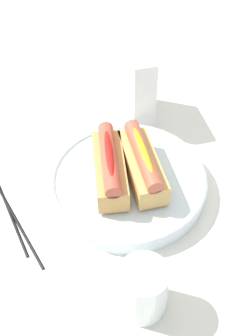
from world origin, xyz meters
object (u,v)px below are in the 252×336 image
hotdog_front (110,166)px  chopstick_far (7,206)px  serving_bowl (126,182)px  hotdog_back (142,163)px  napkin_box (138,84)px  water_glass (143,291)px  chopstick_near (16,219)px

hotdog_front → chopstick_far: 0.19m
serving_bowl → hotdog_back: bearing=84.1°
hotdog_back → napkin_box: napkin_box is taller
hotdog_back → water_glass: 0.22m
water_glass → chopstick_far: 0.29m
hotdog_back → water_glass: size_ratio=1.67×
napkin_box → chopstick_far: (0.18, -0.28, -0.07)m
hotdog_front → napkin_box: size_ratio=1.03×
chopstick_near → water_glass: bearing=22.3°
hotdog_back → chopstick_near: (0.02, -0.22, -0.06)m
napkin_box → water_glass: bearing=-14.6°
hotdog_back → chopstick_near: 0.23m
hotdog_back → chopstick_near: size_ratio=0.68×
hotdog_front → chopstick_near: (0.02, -0.17, -0.06)m
serving_bowl → hotdog_back: hotdog_back is taller
hotdog_front → chopstick_far: hotdog_front is taller
hotdog_front → serving_bowl: bearing=84.1°
hotdog_back → chopstick_far: size_ratio=0.68×
hotdog_front → hotdog_back: 0.06m
water_glass → napkin_box: size_ratio=0.60×
serving_bowl → chopstick_far: bearing=-92.8°
serving_bowl → water_glass: (0.21, -0.03, 0.02)m
chopstick_near → chopstick_far: (-0.03, -0.01, 0.00)m
water_glass → chopstick_far: size_ratio=0.41×
hotdog_front → water_glass: 0.22m
serving_bowl → water_glass: 0.22m
chopstick_far → hotdog_back: bearing=74.0°
hotdog_front → hotdog_back: size_ratio=1.03×
serving_bowl → chopstick_far: 0.21m
water_glass → chopstick_near: (-0.19, -0.16, -0.04)m
napkin_box → chopstick_near: bearing=-51.8°
chopstick_near → chopstick_far: 0.03m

